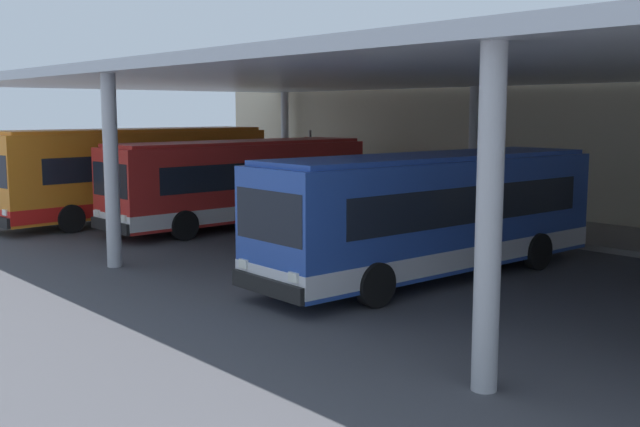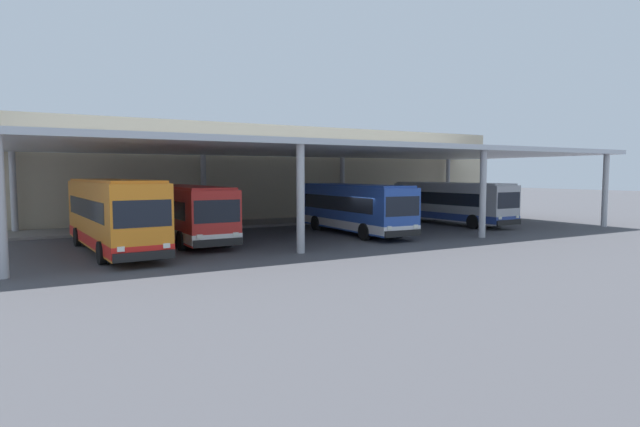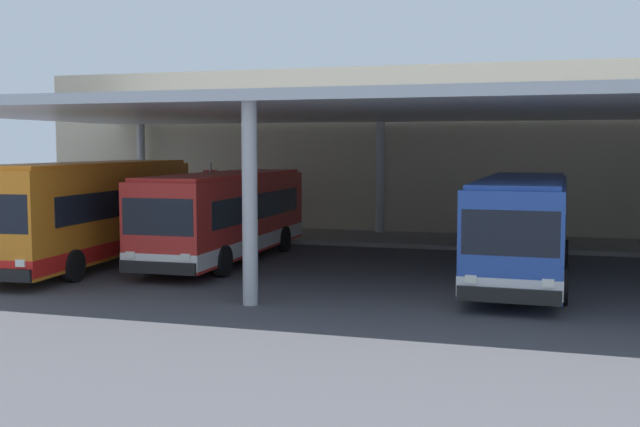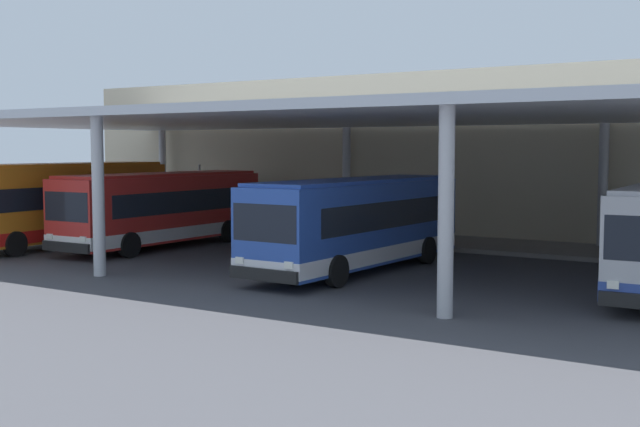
% 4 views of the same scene
% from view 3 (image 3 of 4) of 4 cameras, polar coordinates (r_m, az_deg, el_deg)
% --- Properties ---
extents(ground_plane, '(200.00, 200.00, 0.00)m').
position_cam_3_polar(ground_plane, '(21.03, 13.31, -6.34)').
color(ground_plane, '#47474C').
extents(platform_kerb, '(42.00, 4.50, 0.18)m').
position_cam_3_polar(platform_kerb, '(32.62, 14.53, -2.19)').
color(platform_kerb, gray).
rests_on(platform_kerb, ground).
extents(station_building_facade, '(48.00, 1.60, 7.87)m').
position_cam_3_polar(station_building_facade, '(35.62, 14.86, 4.60)').
color(station_building_facade, '#C1B293').
rests_on(station_building_facade, ground).
extents(canopy_shelter, '(40.00, 17.00, 5.55)m').
position_cam_3_polar(canopy_shelter, '(26.15, 14.26, 7.54)').
color(canopy_shelter, silver).
rests_on(canopy_shelter, ground).
extents(bus_nearest_bay, '(3.32, 11.48, 3.57)m').
position_cam_3_polar(bus_nearest_bay, '(27.62, -16.70, 0.13)').
color(bus_nearest_bay, orange).
rests_on(bus_nearest_bay, ground).
extents(bus_second_bay, '(2.86, 10.57, 3.17)m').
position_cam_3_polar(bus_second_bay, '(27.41, -7.08, -0.12)').
color(bus_second_bay, red).
rests_on(bus_second_bay, ground).
extents(bus_middle_bay, '(2.91, 10.59, 3.17)m').
position_cam_3_polar(bus_middle_bay, '(23.76, 14.99, -1.04)').
color(bus_middle_bay, '#284CA8').
rests_on(bus_middle_bay, ground).
extents(banner_sign, '(0.70, 0.12, 3.20)m').
position_cam_3_polar(banner_sign, '(34.83, -8.24, 1.49)').
color(banner_sign, '#B2B2B7').
rests_on(banner_sign, platform_kerb).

